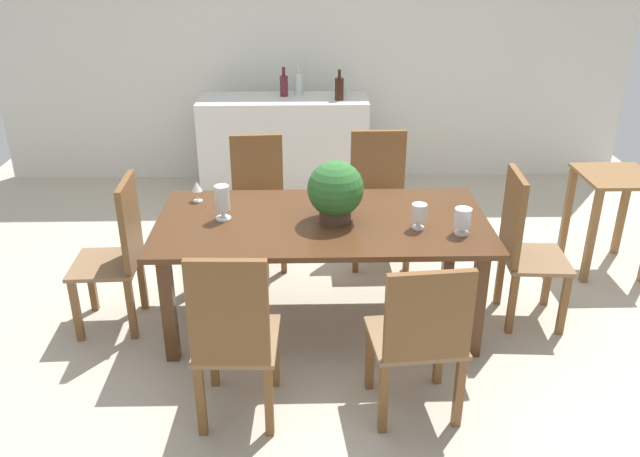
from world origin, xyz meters
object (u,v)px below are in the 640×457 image
(chair_far_right, at_px, (378,190))
(kitchen_counter, at_px, (284,149))
(chair_foot_end, at_px, (522,242))
(chair_near_right, at_px, (421,335))
(wine_bottle_clear, at_px, (344,83))
(chair_near_left, at_px, (233,335))
(crystal_vase_left, at_px, (463,219))
(chair_head_end, at_px, (119,248))
(wine_glass, at_px, (197,187))
(wine_bottle_amber, at_px, (284,85))
(flower_centerpiece, at_px, (336,191))
(chair_far_left, at_px, (258,194))
(crystal_vase_right, at_px, (222,200))
(wine_bottle_tall, at_px, (298,83))
(wine_bottle_green, at_px, (339,88))
(crystal_vase_center_near, at_px, (419,213))
(side_table, at_px, (612,200))
(dining_table, at_px, (322,232))

(chair_far_right, height_order, kitchen_counter, chair_far_right)
(chair_far_right, height_order, chair_foot_end, chair_foot_end)
(chair_far_right, relative_size, chair_foot_end, 0.97)
(chair_near_right, xyz_separation_m, wine_bottle_clear, (-0.21, 3.34, 0.57))
(chair_near_left, xyz_separation_m, crystal_vase_left, (1.31, 0.76, 0.28))
(chair_far_right, bearing_deg, chair_head_end, -151.58)
(wine_glass, height_order, wine_bottle_amber, wine_bottle_amber)
(flower_centerpiece, distance_m, kitchen_counter, 2.36)
(chair_far_left, distance_m, flower_centerpiece, 1.22)
(chair_near_left, height_order, chair_near_right, chair_near_left)
(chair_foot_end, xyz_separation_m, chair_far_left, (-1.78, 0.98, -0.03))
(crystal_vase_right, relative_size, kitchen_counter, 0.14)
(chair_head_end, bearing_deg, chair_foot_end, 87.95)
(flower_centerpiece, bearing_deg, chair_near_left, -119.65)
(wine_bottle_clear, distance_m, wine_bottle_tall, 0.43)
(chair_near_right, relative_size, wine_bottle_clear, 3.33)
(kitchen_counter, distance_m, wine_bottle_green, 0.80)
(wine_bottle_green, bearing_deg, flower_centerpiece, -93.45)
(chair_far_right, height_order, crystal_vase_center_near, chair_far_right)
(chair_head_end, bearing_deg, wine_bottle_clear, 144.39)
(flower_centerpiece, bearing_deg, chair_far_left, 119.22)
(chair_near_left, distance_m, side_table, 3.18)
(chair_near_left, bearing_deg, wine_bottle_clear, -100.45)
(chair_head_end, bearing_deg, wine_bottle_green, 143.23)
(wine_glass, bearing_deg, wine_bottle_tall, 72.10)
(crystal_vase_left, relative_size, wine_bottle_tall, 0.56)
(chair_foot_end, distance_m, wine_bottle_amber, 2.89)
(chair_far_left, bearing_deg, flower_centerpiece, -64.20)
(crystal_vase_right, bearing_deg, crystal_vase_center_near, -8.07)
(chair_near_left, xyz_separation_m, side_table, (2.68, 1.71, 0.00))
(crystal_vase_left, bearing_deg, dining_table, 164.61)
(side_table, bearing_deg, wine_bottle_tall, 144.58)
(chair_foot_end, relative_size, side_table, 1.35)
(chair_far_right, xyz_separation_m, chair_far_left, (-0.95, -0.00, -0.02))
(kitchen_counter, height_order, side_table, kitchen_counter)
(chair_near_left, relative_size, wine_bottle_tall, 3.56)
(chair_near_left, xyz_separation_m, crystal_vase_center_near, (1.06, 0.84, 0.29))
(wine_bottle_green, bearing_deg, crystal_vase_center_near, -81.06)
(chair_foot_end, distance_m, wine_glass, 2.17)
(chair_near_right, distance_m, crystal_vase_right, 1.53)
(chair_far_left, xyz_separation_m, wine_bottle_clear, (0.74, 1.38, 0.56))
(flower_centerpiece, distance_m, wine_glass, 0.98)
(kitchen_counter, bearing_deg, wine_bottle_clear, 9.14)
(flower_centerpiece, xyz_separation_m, crystal_vase_right, (-0.71, 0.04, -0.07))
(chair_foot_end, xyz_separation_m, wine_bottle_green, (-1.08, 2.19, 0.52))
(chair_near_left, distance_m, wine_bottle_amber, 3.39)
(chair_foot_end, relative_size, wine_bottle_amber, 3.83)
(crystal_vase_left, xyz_separation_m, kitchen_counter, (-1.14, 2.50, -0.35))
(chair_head_end, distance_m, chair_foot_end, 2.60)
(chair_head_end, xyz_separation_m, wine_bottle_clear, (1.56, 2.36, 0.54))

